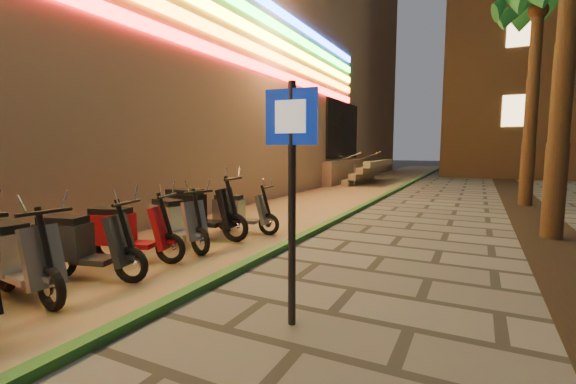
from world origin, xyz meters
The scene contains 13 objects.
ground centered at (0.00, 0.00, 0.00)m, with size 120.00×120.00×0.00m, color #474442.
parking_strip centered at (-2.60, 10.00, 0.01)m, with size 3.40×60.00×0.01m, color #8C7251.
green_curb centered at (-0.90, 10.00, 0.05)m, with size 0.18×60.00×0.10m, color #235D23.
planting_strip centered at (3.60, 5.00, 0.01)m, with size 1.20×40.00×0.02m, color black.
mall_building centered at (-15.47, 10.02, 7.48)m, with size 24.23×44.00×15.00m.
palm_d centered at (3.60, 12.00, 5.94)m, with size 2.97×3.02×7.16m.
pedestrian_sign centered at (0.56, 1.23, 1.59)m, with size 0.54×0.10×2.46m.
scooter_6 centered at (-2.76, 0.41, 0.51)m, with size 1.67×0.61×1.17m.
scooter_7 centered at (-2.66, 1.18, 0.50)m, with size 1.63×0.80×1.15m.
scooter_8 centered at (-2.79, 2.06, 0.49)m, with size 1.60×0.82×1.13m.
scooter_9 centered at (-2.68, 3.07, 0.49)m, with size 1.60×0.82×1.14m.
scooter_10 centered at (-2.82, 3.84, 0.56)m, with size 1.84×0.66×1.29m.
scooter_11 centered at (-2.37, 4.66, 0.46)m, with size 1.51×0.56×1.06m.
Camera 1 is at (2.21, -2.19, 1.81)m, focal length 24.00 mm.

